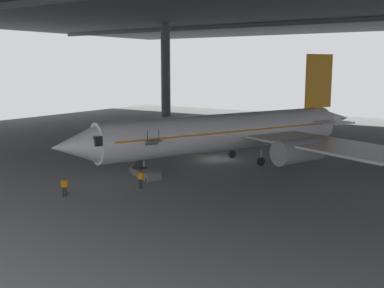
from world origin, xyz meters
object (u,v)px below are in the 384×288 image
at_px(airplane_main, 230,132).
at_px(crew_worker_near_nose, 64,186).
at_px(boarding_stairs, 145,170).
at_px(traffic_cone_orange, 66,190).
at_px(crew_worker_by_stairs, 141,178).

height_order(airplane_main, crew_worker_near_nose, airplane_main).
bearing_deg(boarding_stairs, airplane_main, 69.54).
bearing_deg(traffic_cone_orange, crew_worker_by_stairs, 47.12).
xyz_separation_m(airplane_main, crew_worker_by_stairs, (-1.34, -13.67, -2.60)).
bearing_deg(boarding_stairs, crew_worker_near_nose, -97.47).
relative_size(crew_worker_near_nose, crew_worker_by_stairs, 0.95).
bearing_deg(airplane_main, crew_worker_near_nose, -104.49).
distance_m(boarding_stairs, crew_worker_near_nose, 9.13).
distance_m(crew_worker_near_nose, traffic_cone_orange, 1.24).
xyz_separation_m(crew_worker_near_nose, crew_worker_by_stairs, (3.60, 5.46, 0.06)).
distance_m(crew_worker_near_nose, crew_worker_by_stairs, 6.54).
bearing_deg(crew_worker_by_stairs, crew_worker_near_nose, -123.42).
bearing_deg(traffic_cone_orange, airplane_main, 72.82).
xyz_separation_m(airplane_main, crew_worker_near_nose, (-4.94, -19.12, -2.65)).
bearing_deg(crew_worker_near_nose, boarding_stairs, 82.53).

